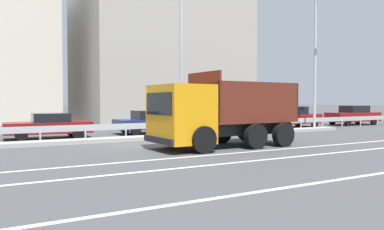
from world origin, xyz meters
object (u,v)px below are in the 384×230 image
object	(u,v)px
street_lamp_2	(183,34)
parked_car_3	(49,126)
dump_truck	(208,117)
parked_car_7	(353,115)
parked_car_5	(229,120)
street_lamp_3	(317,52)
parked_car_4	(151,122)
parked_car_6	(293,117)
median_road_sign	(234,114)

from	to	relation	value
street_lamp_2	parked_car_3	world-z (taller)	street_lamp_2
dump_truck	parked_car_7	xyz separation A→B (m)	(18.66, 7.24, -0.50)
dump_truck	parked_car_5	bearing A→B (deg)	-41.99
street_lamp_2	street_lamp_3	world-z (taller)	street_lamp_2
parked_car_4	parked_car_6	world-z (taller)	parked_car_6
parked_car_3	parked_car_5	bearing A→B (deg)	-89.23
parked_car_7	parked_car_4	bearing A→B (deg)	91.09
street_lamp_2	parked_car_5	distance (m)	7.63
dump_truck	parked_car_6	distance (m)	14.13
median_road_sign	parked_car_5	size ratio (longest dim) A/B	0.56
parked_car_4	parked_car_7	distance (m)	17.92
dump_truck	street_lamp_3	xyz separation A→B (m)	(11.43, 4.61, 3.99)
parked_car_3	parked_car_7	size ratio (longest dim) A/B	0.89
median_road_sign	street_lamp_2	size ratio (longest dim) A/B	0.23
parked_car_4	parked_car_7	size ratio (longest dim) A/B	0.91
dump_truck	parked_car_7	size ratio (longest dim) A/B	1.34
dump_truck	street_lamp_2	size ratio (longest dim) A/B	0.65
dump_truck	parked_car_7	bearing A→B (deg)	-70.76
street_lamp_2	parked_car_6	world-z (taller)	street_lamp_2
street_lamp_2	street_lamp_3	bearing A→B (deg)	1.85
street_lamp_2	parked_car_4	distance (m)	5.99
median_road_sign	parked_car_3	bearing A→B (deg)	163.60
median_road_sign	parked_car_5	distance (m)	3.16
parked_car_3	parked_car_6	bearing A→B (deg)	-88.61
street_lamp_2	dump_truck	bearing A→B (deg)	-104.05
parked_car_5	parked_car_6	xyz separation A→B (m)	(5.90, 0.09, 0.09)
parked_car_4	parked_car_7	xyz separation A→B (m)	(17.91, -0.58, 0.08)
parked_car_4	parked_car_6	xyz separation A→B (m)	(11.28, -0.43, 0.07)
median_road_sign	parked_car_4	size ratio (longest dim) A/B	0.52
median_road_sign	parked_car_3	world-z (taller)	median_road_sign
dump_truck	street_lamp_3	distance (m)	12.96
median_road_sign	parked_car_5	xyz separation A→B (m)	(1.53, 2.71, -0.51)
parked_car_6	parked_car_7	distance (m)	6.63
parked_car_6	parked_car_4	bearing A→B (deg)	-95.52
street_lamp_2	parked_car_3	size ratio (longest dim) A/B	2.30
dump_truck	parked_car_6	bearing A→B (deg)	-60.39
parked_car_3	parked_car_4	distance (m)	5.97
parked_car_5	parked_car_7	bearing A→B (deg)	86.11
parked_car_4	parked_car_5	distance (m)	5.41
median_road_sign	parked_car_7	world-z (taller)	median_road_sign
parked_car_6	street_lamp_2	bearing A→B (deg)	-77.45
street_lamp_3	parked_car_6	bearing A→B (deg)	77.96
street_lamp_2	street_lamp_3	distance (m)	10.37
dump_truck	parked_car_4	size ratio (longest dim) A/B	1.46
parked_car_3	parked_car_5	xyz separation A→B (m)	(11.35, -0.18, -0.01)
parked_car_3	dump_truck	bearing A→B (deg)	-143.43
median_road_sign	parked_car_6	xyz separation A→B (m)	(7.43, 2.81, -0.42)
street_lamp_3	parked_car_7	bearing A→B (deg)	20.00
street_lamp_3	parked_car_4	xyz separation A→B (m)	(-10.69, 3.21, -4.57)
street_lamp_3	parked_car_3	bearing A→B (deg)	170.24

